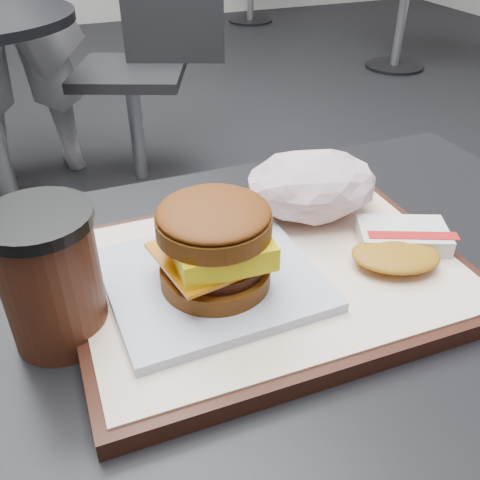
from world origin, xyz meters
name	(u,v)px	position (x,y,z in m)	size (l,w,h in m)	color
customer_table	(277,434)	(0.00, 0.00, 0.58)	(0.80, 0.60, 0.77)	#A5A5AA
serving_tray	(269,275)	(0.00, 0.04, 0.78)	(0.38, 0.28, 0.02)	black
breakfast_sandwich	(214,253)	(-0.06, 0.03, 0.83)	(0.20, 0.18, 0.09)	silver
hash_brown	(400,244)	(0.13, 0.02, 0.80)	(0.13, 0.12, 0.02)	silver
crumpled_wrapper	(313,185)	(0.09, 0.12, 0.82)	(0.15, 0.12, 0.07)	silver
coffee_cup	(51,277)	(-0.20, 0.04, 0.83)	(0.09, 0.09, 0.13)	#3C1A0E
neighbor_chair	(146,58)	(0.26, 1.82, 0.51)	(0.65, 0.55, 0.88)	#A4A4A9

